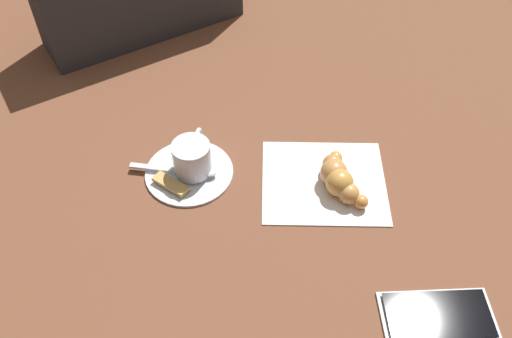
# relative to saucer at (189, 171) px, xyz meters

# --- Properties ---
(ground_plane) EXTENTS (1.80, 1.80, 0.00)m
(ground_plane) POSITION_rel_saucer_xyz_m (-0.08, 0.00, -0.00)
(ground_plane) COLOR brown
(saucer) EXTENTS (0.13, 0.13, 0.01)m
(saucer) POSITION_rel_saucer_xyz_m (0.00, 0.00, 0.00)
(saucer) COLOR silver
(saucer) RESTS_ON ground
(espresso_cup) EXTENTS (0.06, 0.08, 0.05)m
(espresso_cup) POSITION_rel_saucer_xyz_m (-0.01, -0.01, 0.03)
(espresso_cup) COLOR silver
(espresso_cup) RESTS_ON saucer
(teaspoon) EXTENTS (0.13, 0.03, 0.01)m
(teaspoon) POSITION_rel_saucer_xyz_m (0.00, 0.00, 0.01)
(teaspoon) COLOR silver
(teaspoon) RESTS_ON saucer
(sugar_packet) EXTENTS (0.06, 0.05, 0.01)m
(sugar_packet) POSITION_rel_saucer_xyz_m (0.02, 0.03, 0.01)
(sugar_packet) COLOR tan
(sugar_packet) RESTS_ON saucer
(napkin) EXTENTS (0.19, 0.17, 0.00)m
(napkin) POSITION_rel_saucer_xyz_m (-0.20, 0.02, -0.00)
(napkin) COLOR white
(napkin) RESTS_ON ground
(croissant) EXTENTS (0.07, 0.11, 0.04)m
(croissant) POSITION_rel_saucer_xyz_m (-0.22, 0.03, 0.02)
(croissant) COLOR #C08F3D
(croissant) RESTS_ON napkin
(cell_phone) EXTENTS (0.14, 0.08, 0.01)m
(cell_phone) POSITION_rel_saucer_xyz_m (-0.32, 0.24, 0.00)
(cell_phone) COLOR #B9B8BE
(cell_phone) RESTS_ON ground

